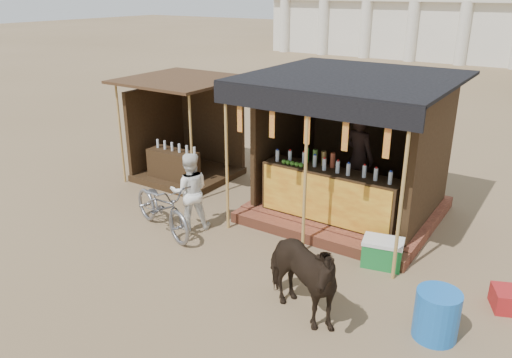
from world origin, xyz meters
The scene contains 9 objects.
ground centered at (0.00, 0.00, 0.00)m, with size 120.00×120.00×0.00m, color #846B4C.
main_stall centered at (1.01, 3.36, 1.03)m, with size 3.60×3.61×2.78m.
secondary_stall centered at (-3.17, 3.24, 0.85)m, with size 2.40×2.40×2.38m.
cow centered at (1.83, -0.14, 0.66)m, with size 0.71×1.56×1.32m, color black.
motorbike centered at (-1.52, 0.77, 0.50)m, with size 0.66×1.90×1.00m, color gray.
bystander centered at (-1.18, 1.17, 0.74)m, with size 0.72×0.56×1.49m, color white.
blue_barrel centered at (3.52, 0.49, 0.33)m, with size 0.57×0.57×0.67m, color blue.
red_crate centered at (4.21, 1.67, 0.15)m, with size 0.40×0.44×0.30m, color maroon.
cooler centered at (2.31, 1.84, 0.23)m, with size 0.72×0.57×0.46m.
Camera 1 is at (4.53, -5.24, 4.25)m, focal length 35.00 mm.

